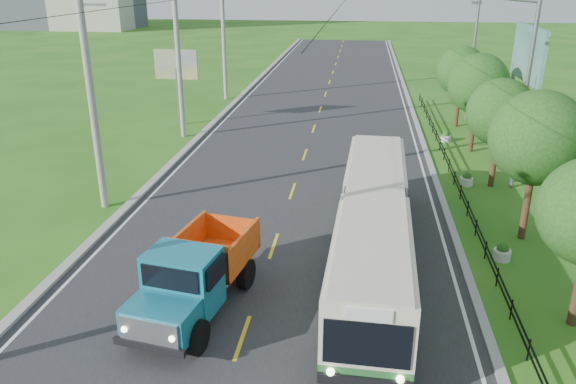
% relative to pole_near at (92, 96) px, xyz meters
% --- Properties ---
extents(ground, '(240.00, 240.00, 0.00)m').
position_rel_pole_near_xyz_m(ground, '(8.26, -9.00, -5.09)').
color(ground, '#256518').
rests_on(ground, ground).
extents(road, '(14.00, 120.00, 0.02)m').
position_rel_pole_near_xyz_m(road, '(8.26, 11.00, -5.08)').
color(road, '#28282B').
rests_on(road, ground).
extents(curb_left, '(0.40, 120.00, 0.15)m').
position_rel_pole_near_xyz_m(curb_left, '(1.06, 11.00, -5.02)').
color(curb_left, '#9E9E99').
rests_on(curb_left, ground).
extents(curb_right, '(0.30, 120.00, 0.10)m').
position_rel_pole_near_xyz_m(curb_right, '(15.41, 11.00, -5.04)').
color(curb_right, '#9E9E99').
rests_on(curb_right, ground).
extents(edge_line_left, '(0.12, 120.00, 0.00)m').
position_rel_pole_near_xyz_m(edge_line_left, '(1.61, 11.00, -5.07)').
color(edge_line_left, silver).
rests_on(edge_line_left, road).
extents(edge_line_right, '(0.12, 120.00, 0.00)m').
position_rel_pole_near_xyz_m(edge_line_right, '(14.91, 11.00, -5.07)').
color(edge_line_right, silver).
rests_on(edge_line_right, road).
extents(centre_dash, '(0.12, 2.20, 0.00)m').
position_rel_pole_near_xyz_m(centre_dash, '(8.26, -9.00, -5.07)').
color(centre_dash, yellow).
rests_on(centre_dash, road).
extents(railing_right, '(0.04, 40.00, 0.60)m').
position_rel_pole_near_xyz_m(railing_right, '(16.26, 5.00, -4.79)').
color(railing_right, black).
rests_on(railing_right, ground).
extents(pole_near, '(3.51, 0.32, 10.00)m').
position_rel_pole_near_xyz_m(pole_near, '(0.00, 0.00, 0.00)').
color(pole_near, gray).
rests_on(pole_near, ground).
extents(pole_mid, '(3.51, 0.32, 10.00)m').
position_rel_pole_near_xyz_m(pole_mid, '(0.00, 12.00, 0.00)').
color(pole_mid, gray).
rests_on(pole_mid, ground).
extents(pole_far, '(3.51, 0.32, 10.00)m').
position_rel_pole_near_xyz_m(pole_far, '(0.00, 24.00, 0.00)').
color(pole_far, gray).
rests_on(pole_far, ground).
extents(tree_third, '(3.60, 3.62, 6.00)m').
position_rel_pole_near_xyz_m(tree_third, '(18.12, -0.86, -1.11)').
color(tree_third, '#382314').
rests_on(tree_third, ground).
extents(tree_fourth, '(3.24, 3.31, 5.40)m').
position_rel_pole_near_xyz_m(tree_fourth, '(18.12, 5.14, -1.51)').
color(tree_fourth, '#382314').
rests_on(tree_fourth, ground).
extents(tree_fifth, '(3.48, 3.52, 5.80)m').
position_rel_pole_near_xyz_m(tree_fifth, '(18.12, 11.14, -1.24)').
color(tree_fifth, '#382314').
rests_on(tree_fifth, ground).
extents(tree_back, '(3.30, 3.36, 5.50)m').
position_rel_pole_near_xyz_m(tree_back, '(18.12, 17.14, -1.44)').
color(tree_back, '#382314').
rests_on(tree_back, ground).
extents(streetlight_mid, '(3.02, 0.20, 9.07)m').
position_rel_pole_near_xyz_m(streetlight_mid, '(18.90, 5.00, -0.19)').
color(streetlight_mid, slate).
rests_on(streetlight_mid, ground).
extents(streetlight_far, '(3.02, 0.20, 9.07)m').
position_rel_pole_near_xyz_m(streetlight_far, '(18.90, 19.00, -0.19)').
color(streetlight_far, slate).
rests_on(streetlight_far, ground).
extents(planter_near, '(0.64, 0.64, 0.67)m').
position_rel_pole_near_xyz_m(planter_near, '(16.86, -3.00, -4.81)').
color(planter_near, silver).
rests_on(planter_near, ground).
extents(planter_mid, '(0.64, 0.64, 0.67)m').
position_rel_pole_near_xyz_m(planter_mid, '(16.86, 5.00, -4.81)').
color(planter_mid, silver).
rests_on(planter_mid, ground).
extents(planter_far, '(0.64, 0.64, 0.67)m').
position_rel_pole_near_xyz_m(planter_far, '(16.86, 13.00, -4.81)').
color(planter_far, silver).
rests_on(planter_far, ground).
extents(billboard_left, '(3.00, 0.20, 5.20)m').
position_rel_pole_near_xyz_m(billboard_left, '(-1.24, 15.00, -1.23)').
color(billboard_left, slate).
rests_on(billboard_left, ground).
extents(billboard_right, '(0.24, 6.00, 7.30)m').
position_rel_pole_near_xyz_m(billboard_right, '(20.56, 11.00, 0.25)').
color(billboard_right, slate).
rests_on(billboard_right, ground).
extents(bus, '(2.82, 14.60, 2.80)m').
position_rel_pole_near_xyz_m(bus, '(12.02, -3.99, -3.41)').
color(bus, '#2A6A30').
rests_on(bus, ground).
extents(dump_truck, '(3.11, 6.04, 2.42)m').
position_rel_pole_near_xyz_m(dump_truck, '(6.55, -7.70, -3.72)').
color(dump_truck, '#17738B').
rests_on(dump_truck, ground).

